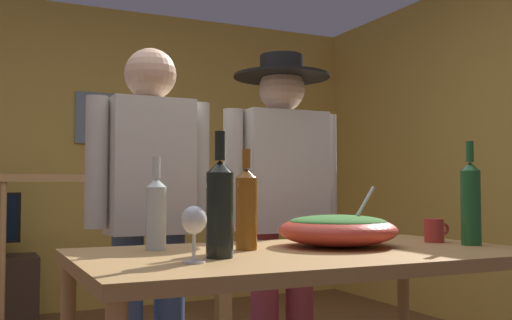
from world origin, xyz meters
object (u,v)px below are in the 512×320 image
at_px(framed_picture, 102,119).
at_px(salad_bowl, 338,229).
at_px(wine_bottle_green, 471,202).
at_px(person_standing_right, 282,194).
at_px(stair_railing, 89,230).
at_px(serving_table, 306,273).
at_px(wine_bottle_amber, 246,207).
at_px(wine_bottle_dark, 220,206).
at_px(mug_red, 435,230).
at_px(person_standing_left, 149,204).
at_px(wine_bottle_clear, 156,212).
at_px(wine_glass, 194,223).

distance_m(framed_picture, salad_bowl, 3.30).
height_order(framed_picture, wine_bottle_green, framed_picture).
relative_size(wine_bottle_green, person_standing_right, 0.23).
xyz_separation_m(stair_railing, wine_bottle_green, (0.92, -2.47, 0.23)).
bearing_deg(framed_picture, wine_bottle_green, -78.95).
relative_size(serving_table, person_standing_right, 0.91).
xyz_separation_m(serving_table, wine_bottle_amber, (-0.17, 0.10, 0.21)).
distance_m(serving_table, wine_bottle_amber, 0.29).
distance_m(wine_bottle_dark, wine_bottle_amber, 0.24).
distance_m(stair_railing, mug_red, 2.49).
bearing_deg(person_standing_right, person_standing_left, 0.99).
height_order(wine_bottle_clear, person_standing_left, person_standing_left).
relative_size(wine_bottle_dark, wine_bottle_green, 0.99).
relative_size(wine_glass, person_standing_right, 0.10).
height_order(wine_glass, person_standing_left, person_standing_left).
bearing_deg(wine_bottle_dark, stair_railing, 89.04).
height_order(wine_bottle_amber, person_standing_left, person_standing_left).
height_order(framed_picture, wine_glass, framed_picture).
xyz_separation_m(stair_railing, serving_table, (0.29, -2.37, -0.00)).
bearing_deg(person_standing_right, serving_table, 68.62).
relative_size(wine_bottle_amber, mug_red, 3.04).
xyz_separation_m(serving_table, wine_bottle_clear, (-0.44, 0.22, 0.20)).
distance_m(wine_glass, person_standing_left, 0.93).
distance_m(wine_glass, wine_bottle_green, 1.07).
bearing_deg(wine_bottle_clear, framed_picture, 82.50).
height_order(stair_railing, salad_bowl, stair_railing).
distance_m(stair_railing, wine_bottle_dark, 2.46).
height_order(wine_bottle_dark, person_standing_right, person_standing_right).
height_order(salad_bowl, person_standing_right, person_standing_right).
bearing_deg(wine_bottle_dark, salad_bowl, 16.02).
relative_size(wine_bottle_clear, person_standing_left, 0.19).
distance_m(framed_picture, wine_glass, 3.53).
bearing_deg(wine_bottle_amber, person_standing_left, 102.45).
bearing_deg(stair_railing, person_standing_left, -90.87).
height_order(wine_bottle_green, person_standing_left, person_standing_left).
distance_m(wine_bottle_dark, wine_bottle_green, 0.96).
distance_m(wine_glass, mug_red, 1.05).
bearing_deg(person_standing_left, wine_bottle_amber, 101.47).
height_order(framed_picture, person_standing_left, framed_picture).
height_order(stair_railing, wine_glass, stair_railing).
bearing_deg(wine_bottle_clear, serving_table, -26.70).
height_order(serving_table, person_standing_left, person_standing_left).
relative_size(salad_bowl, wine_bottle_green, 1.12).
bearing_deg(stair_railing, wine_bottle_clear, -93.96).
distance_m(stair_railing, wine_bottle_amber, 2.29).
bearing_deg(person_standing_right, wine_glass, 51.56).
bearing_deg(person_standing_left, stair_railing, -91.86).
height_order(wine_glass, wine_bottle_clear, wine_bottle_clear).
distance_m(salad_bowl, wine_bottle_green, 0.49).
distance_m(wine_bottle_green, mug_red, 0.19).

